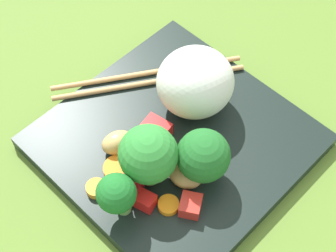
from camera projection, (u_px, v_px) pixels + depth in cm
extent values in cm
cube|color=#587C2C|center=(175.00, 150.00, 58.20)|extent=(110.00, 110.00, 2.00)
cube|color=black|center=(175.00, 141.00, 56.68)|extent=(25.33, 25.33, 1.69)
ellipsoid|color=white|center=(195.00, 82.00, 55.19)|extent=(11.27, 11.15, 7.84)
cylinder|color=#5E9945|center=(150.00, 170.00, 52.18)|extent=(2.88, 2.97, 2.90)
sphere|color=#308A36|center=(148.00, 154.00, 49.34)|extent=(5.80, 5.80, 5.80)
cylinder|color=#75B459|center=(122.00, 205.00, 49.98)|extent=(2.39, 2.11, 2.96)
sphere|color=#1C6D27|center=(116.00, 193.00, 47.80)|extent=(3.83, 3.83, 3.83)
cylinder|color=#7EB951|center=(204.00, 169.00, 52.67)|extent=(2.04, 2.02, 1.95)
sphere|color=#216828|center=(203.00, 156.00, 50.27)|extent=(5.33, 5.33, 5.33)
cylinder|color=orange|center=(169.00, 205.00, 51.13)|extent=(2.18, 2.18, 0.67)
cylinder|color=orange|center=(118.00, 169.00, 53.42)|extent=(4.36, 4.36, 0.66)
cylinder|color=orange|center=(96.00, 188.00, 52.09)|extent=(2.94, 2.94, 0.79)
cylinder|color=orange|center=(172.00, 156.00, 54.31)|extent=(3.40, 3.40, 0.56)
cube|color=red|center=(191.00, 205.00, 50.60)|extent=(2.96, 2.89, 1.57)
cube|color=red|center=(144.00, 200.00, 50.81)|extent=(2.06, 2.46, 1.74)
cube|color=red|center=(155.00, 131.00, 55.33)|extent=(3.12, 3.32, 1.83)
cube|color=red|center=(141.00, 155.00, 53.95)|extent=(2.86, 2.91, 1.30)
cube|color=red|center=(132.00, 185.00, 51.65)|extent=(2.80, 2.83, 1.91)
ellipsoid|color=tan|center=(185.00, 174.00, 52.20)|extent=(3.36, 4.00, 2.24)
ellipsoid|color=tan|center=(117.00, 142.00, 54.21)|extent=(3.95, 3.28, 2.37)
cylinder|color=tan|center=(147.00, 73.00, 60.62)|extent=(19.07, 12.42, 0.60)
cylinder|color=tan|center=(149.00, 83.00, 59.83)|extent=(19.07, 12.42, 0.60)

